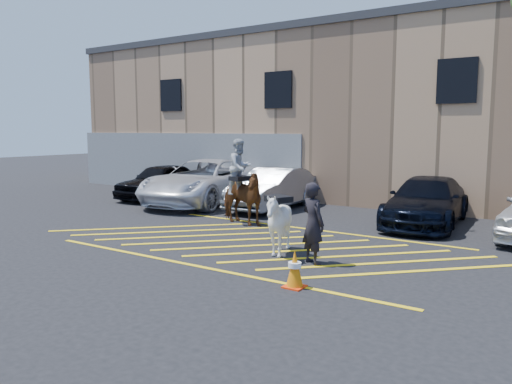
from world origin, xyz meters
The scene contains 11 objects.
ground centered at (0.00, 0.00, 0.00)m, with size 90.00×90.00×0.00m, color black.
car_black_suv centered at (-8.50, 4.64, 0.76)m, with size 1.78×4.43×1.51m, color black.
car_white_pickup centered at (-5.96, 4.54, 0.89)m, with size 2.94×6.38×1.77m, color silver.
car_silver_sedan centered at (-2.97, 4.92, 0.77)m, with size 1.62×4.66×1.54m, color gray.
car_blue_suv centered at (2.71, 4.94, 0.74)m, with size 2.07×5.08×1.48m, color black.
handler centered at (1.86, -1.19, 0.92)m, with size 0.67×0.44×1.83m, color black.
warehouse centered at (-0.01, 11.99, 3.65)m, with size 32.42×10.20×7.30m.
hatching_zone centered at (0.00, -0.30, 0.01)m, with size 12.60×5.12×0.01m.
mounted_bay centered at (-2.20, 1.72, 1.09)m, with size 2.20×1.40×2.69m.
saddled_white centered at (0.84, -0.97, 0.77)m, with size 1.69×1.77×1.53m.
traffic_cone centered at (2.36, -2.90, 0.37)m, with size 0.38×0.38×0.73m.
Camera 1 is at (6.85, -10.95, 2.99)m, focal length 35.00 mm.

